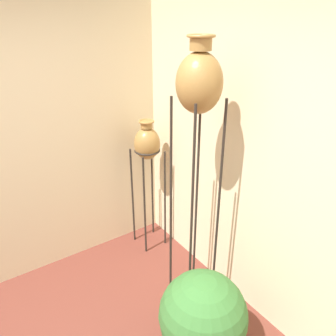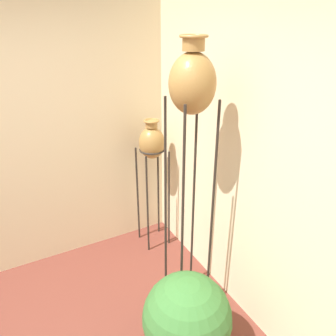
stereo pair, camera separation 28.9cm
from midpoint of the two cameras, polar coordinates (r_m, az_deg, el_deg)
wall_right at (r=2.31m, az=24.36°, el=-2.81°), size 0.06×7.57×2.70m
vase_stand_tall at (r=2.25m, az=8.00°, el=13.00°), size 0.32×0.32×2.24m
vase_stand_medium at (r=3.28m, az=-0.28°, el=3.77°), size 0.27×0.27×1.43m
potted_plant at (r=2.52m, az=6.94°, el=-25.19°), size 0.62×0.62×0.77m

